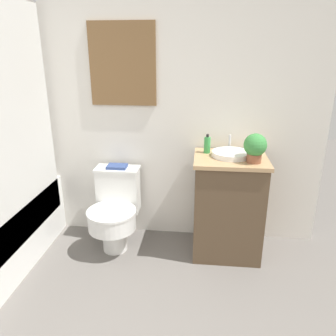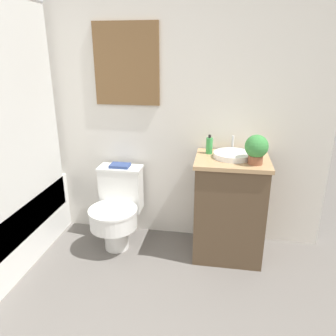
% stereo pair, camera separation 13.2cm
% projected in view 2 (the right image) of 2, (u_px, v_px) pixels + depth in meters
% --- Properties ---
extents(wall_back, '(3.44, 0.07, 2.50)m').
position_uv_depth(wall_back, '(123.00, 95.00, 2.76)').
color(wall_back, white).
rests_on(wall_back, ground_plane).
extents(toilet, '(0.40, 0.54, 0.67)m').
position_uv_depth(toilet, '(117.00, 207.00, 2.79)').
color(toilet, white).
rests_on(toilet, ground_plane).
extents(vanity, '(0.56, 0.48, 0.84)m').
position_uv_depth(vanity, '(229.00, 207.00, 2.64)').
color(vanity, brown).
rests_on(vanity, ground_plane).
extents(sink, '(0.29, 0.33, 0.13)m').
position_uv_depth(sink, '(233.00, 155.00, 2.51)').
color(sink, white).
rests_on(sink, vanity).
extents(soap_bottle, '(0.05, 0.05, 0.15)m').
position_uv_depth(soap_bottle, '(209.00, 145.00, 2.60)').
color(soap_bottle, green).
rests_on(soap_bottle, vanity).
extents(potted_plant, '(0.17, 0.17, 0.22)m').
position_uv_depth(potted_plant, '(256.00, 148.00, 2.33)').
color(potted_plant, brown).
rests_on(potted_plant, vanity).
extents(book_on_tank, '(0.16, 0.12, 0.02)m').
position_uv_depth(book_on_tank, '(120.00, 165.00, 2.80)').
color(book_on_tank, '#33477F').
rests_on(book_on_tank, toilet).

